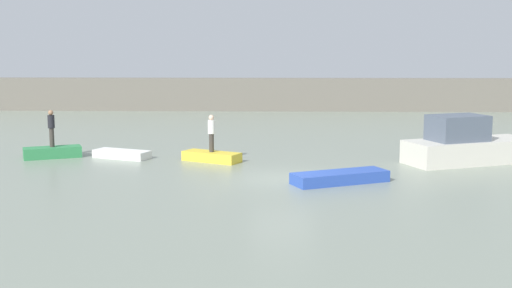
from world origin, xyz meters
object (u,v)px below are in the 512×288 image
at_px(rowboat_blue, 340,177).
at_px(person_dark_shirt, 51,126).
at_px(motorboat, 467,145).
at_px(person_white_shirt, 211,131).
at_px(rowboat_green, 53,152).
at_px(rowboat_yellow, 212,157).
at_px(rowboat_white, 122,154).

distance_m(rowboat_blue, person_dark_shirt, 14.24).
bearing_deg(motorboat, person_white_shirt, 179.60).
bearing_deg(rowboat_blue, motorboat, 12.29).
bearing_deg(person_dark_shirt, rowboat_green, 0.00).
xyz_separation_m(motorboat, rowboat_blue, (-6.18, -4.59, -0.58)).
bearing_deg(person_dark_shirt, motorboat, -2.58).
distance_m(rowboat_blue, person_white_shirt, 7.27).
xyz_separation_m(rowboat_green, rowboat_blue, (13.08, -5.46, -0.04)).
height_order(rowboat_green, rowboat_yellow, rowboat_green).
relative_size(rowboat_white, rowboat_yellow, 1.00).
relative_size(motorboat, rowboat_white, 2.35).
height_order(rowboat_blue, person_white_shirt, person_white_shirt).
distance_m(rowboat_white, rowboat_yellow, 4.42).
xyz_separation_m(rowboat_white, person_white_shirt, (4.34, -0.81, 1.21)).
relative_size(rowboat_green, person_dark_shirt, 1.50).
bearing_deg(rowboat_white, rowboat_green, -157.21).
distance_m(rowboat_green, rowboat_white, 3.31).
bearing_deg(rowboat_green, rowboat_blue, -45.91).
bearing_deg(rowboat_yellow, rowboat_white, -163.16).
relative_size(rowboat_white, person_white_shirt, 1.59).
bearing_deg(rowboat_yellow, person_dark_shirt, -158.45).
bearing_deg(rowboat_yellow, rowboat_green, -158.45).
bearing_deg(rowboat_yellow, rowboat_blue, -13.27).
relative_size(rowboat_yellow, rowboat_blue, 0.71).
distance_m(person_dark_shirt, person_white_shirt, 7.69).
relative_size(motorboat, rowboat_yellow, 2.36).
xyz_separation_m(motorboat, rowboat_yellow, (-11.62, 0.08, -0.59)).
distance_m(motorboat, rowboat_white, 16.00).
distance_m(rowboat_green, rowboat_yellow, 7.69).
height_order(motorboat, rowboat_white, motorboat).
xyz_separation_m(rowboat_blue, person_dark_shirt, (-13.08, 5.46, 1.28)).
height_order(rowboat_white, rowboat_yellow, rowboat_yellow).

